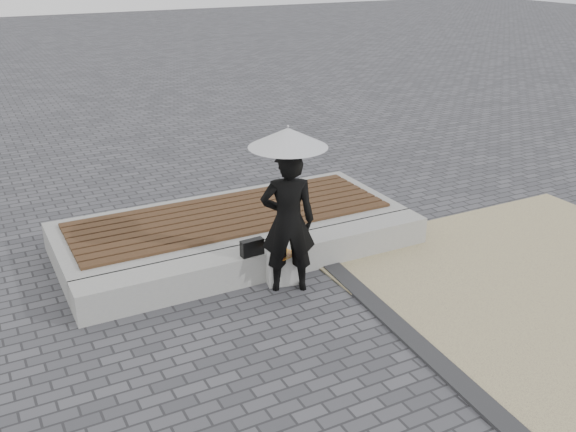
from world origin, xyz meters
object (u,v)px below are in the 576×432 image
Objects in this scene: seating_ledge at (266,260)px; canvas_tote at (283,269)px; parasol at (288,137)px; handbag at (252,247)px; woman at (288,222)px.

seating_ledge is 11.43× the size of canvas_tote.
seating_ledge is at bearing 99.17° from parasol.
parasol is 4.00× the size of handbag.
woman is 4.24× the size of canvas_tote.
parasol is at bearing -0.00° from woman.
parasol reaches higher than handbag.
parasol is 2.77× the size of canvas_tote.
canvas_tote is at bearing -68.66° from woman.
canvas_tote is (0.34, -0.21, -0.29)m from handbag.
woman is 6.12× the size of handbag.
woman reaches higher than seating_ledge.
parasol reaches higher than woman.
seating_ledge is 0.43m from handbag.
handbag reaches higher than seating_ledge.
parasol is at bearing -48.60° from handbag.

